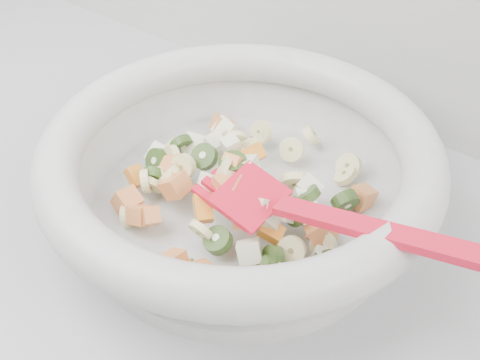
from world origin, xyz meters
The scene contains 1 object.
mixing_bowl centered at (-0.01, 1.49, 0.96)m, with size 0.45×0.38×0.13m.
Camera 1 is at (0.26, 1.13, 1.33)m, focal length 45.00 mm.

